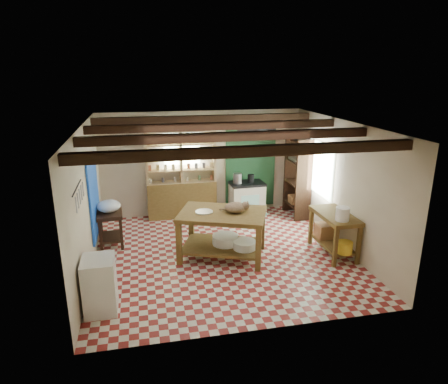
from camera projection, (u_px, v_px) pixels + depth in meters
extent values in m
cube|color=maroon|center=(222.00, 254.00, 8.04)|extent=(5.00, 5.00, 0.02)
cube|color=#404145|center=(222.00, 124.00, 7.27)|extent=(5.00, 5.00, 0.02)
cube|color=beige|center=(202.00, 163.00, 9.99)|extent=(5.00, 0.04, 2.60)
cube|color=beige|center=(260.00, 247.00, 5.32)|extent=(5.00, 0.04, 2.60)
cube|color=beige|center=(86.00, 201.00, 7.16)|extent=(0.04, 5.00, 2.60)
cube|color=beige|center=(342.00, 185.00, 8.15)|extent=(0.04, 5.00, 2.60)
cube|color=#321D11|center=(222.00, 131.00, 7.30)|extent=(5.00, 3.80, 0.15)
cube|color=blue|center=(94.00, 196.00, 8.06)|extent=(0.04, 1.40, 1.60)
cube|color=#1C4726|center=(250.00, 163.00, 10.22)|extent=(1.30, 0.04, 2.30)
cube|color=beige|center=(182.00, 148.00, 9.75)|extent=(0.90, 0.02, 0.80)
cube|color=beige|center=(320.00, 169.00, 9.05)|extent=(0.02, 1.30, 1.20)
cube|color=black|center=(78.00, 195.00, 5.91)|extent=(0.06, 0.90, 0.28)
cube|color=black|center=(256.00, 129.00, 9.55)|extent=(0.86, 0.12, 0.36)
cube|color=tan|center=(181.00, 174.00, 9.76)|extent=(1.70, 0.34, 2.20)
cube|color=#321D11|center=(298.00, 177.00, 9.87)|extent=(0.40, 0.86, 2.00)
cube|color=brown|center=(222.00, 235.00, 7.81)|extent=(1.92, 1.61, 0.93)
cube|color=beige|center=(247.00, 198.00, 10.14)|extent=(0.88, 0.61, 0.83)
cube|color=#321D11|center=(111.00, 228.00, 8.36)|extent=(0.55, 0.77, 0.74)
cube|color=white|center=(100.00, 285.00, 6.07)|extent=(0.48, 0.58, 0.86)
cube|color=brown|center=(334.00, 234.00, 7.95)|extent=(0.61, 1.19, 0.85)
ellipsoid|color=#8F7153|center=(236.00, 207.00, 7.65)|extent=(0.49, 0.41, 0.20)
cylinder|color=#B8B7BF|center=(204.00, 212.00, 7.68)|extent=(0.44, 0.44, 0.02)
cylinder|color=white|center=(225.00, 240.00, 7.89)|extent=(0.66, 0.66, 0.18)
cylinder|color=white|center=(245.00, 245.00, 7.69)|extent=(0.57, 0.57, 0.16)
cylinder|color=#B8B7BF|center=(237.00, 178.00, 9.92)|extent=(0.23, 0.23, 0.25)
cylinder|color=black|center=(251.00, 178.00, 10.01)|extent=(0.17, 0.17, 0.20)
ellipsoid|color=white|center=(109.00, 206.00, 8.21)|extent=(0.51, 0.51, 0.24)
cylinder|color=white|center=(342.00, 214.00, 7.45)|extent=(0.26, 0.26, 0.26)
cube|color=#A97144|center=(326.00, 230.00, 8.25)|extent=(0.42, 0.34, 0.29)
cylinder|color=yellow|center=(345.00, 247.00, 7.56)|extent=(0.31, 0.31, 0.22)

